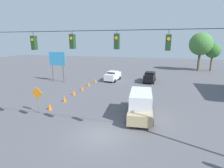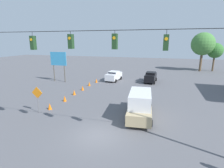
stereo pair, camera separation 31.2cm
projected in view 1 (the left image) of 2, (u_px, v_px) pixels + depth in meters
ground_plane at (99, 135)px, 14.16m from camera, size 140.00×140.00×0.00m
overhead_signal_span at (94, 68)px, 12.22m from camera, size 20.39×0.38×8.69m
sedan_white_withflow_far at (113, 76)px, 33.65m from camera, size 2.45×4.64×1.82m
sedan_black_oncoming_deep at (150, 77)px, 32.41m from camera, size 2.16×4.48×1.91m
box_truck_tan_crossing_near at (141, 104)px, 17.39m from camera, size 2.85×6.43×2.67m
traffic_cone_nearest at (50, 107)px, 19.36m from camera, size 0.43×0.43×0.73m
traffic_cone_second at (64, 99)px, 22.02m from camera, size 0.43×0.43×0.73m
traffic_cone_third at (74, 93)px, 24.69m from camera, size 0.43×0.43×0.73m
traffic_cone_fourth at (82, 88)px, 27.03m from camera, size 0.43×0.43×0.73m
traffic_cone_fifth at (89, 84)px, 29.76m from camera, size 0.43×0.43×0.73m
traffic_cone_farthest at (95, 81)px, 32.18m from camera, size 0.43×0.43×0.73m
roadside_billboard at (57, 61)px, 32.00m from camera, size 3.22×0.16×5.52m
work_zone_sign at (37, 95)px, 18.14m from camera, size 1.27×0.06×2.84m
tree_horizon_left at (213, 51)px, 43.58m from camera, size 3.73×3.73×7.04m
tree_horizon_right at (201, 44)px, 43.26m from camera, size 5.56×5.56×9.55m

